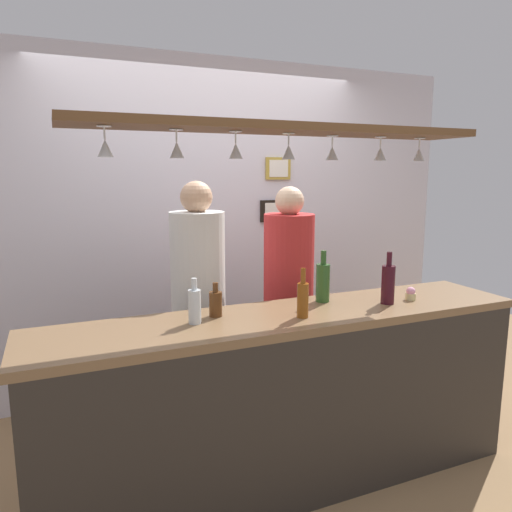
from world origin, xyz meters
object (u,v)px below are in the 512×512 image
Objects in this scene: person_left_white_patterned_shirt at (198,288)px; bottle_champagne_green at (323,282)px; bottle_beer_brown_stubby at (216,303)px; picture_frame_upper_small at (278,168)px; person_middle_red_shirt at (289,283)px; bottle_wine_dark_red at (388,283)px; bottle_beer_amber_tall at (303,299)px; picture_frame_lower_pair at (277,211)px; cupcake at (411,294)px; bottle_soda_clear at (195,305)px.

person_left_white_patterned_shirt is 5.59× the size of bottle_champagne_green.
picture_frame_upper_small is (0.98, 1.30, 0.70)m from bottle_beer_brown_stubby.
person_middle_red_shirt is 9.10× the size of bottle_beer_brown_stubby.
person_middle_red_shirt is 5.46× the size of bottle_wine_dark_red.
bottle_beer_amber_tall is 0.87× the size of picture_frame_lower_pair.
cupcake is (1.16, -0.14, -0.03)m from bottle_beer_brown_stubby.
bottle_beer_brown_stubby is 0.45m from bottle_beer_amber_tall.
bottle_beer_amber_tall is 0.55m from bottle_soda_clear.
bottle_champagne_green is 1.00× the size of picture_frame_lower_pair.
bottle_wine_dark_red is at bearing -30.35° from bottle_champagne_green.
cupcake is (0.46, -0.68, 0.04)m from person_middle_red_shirt.
bottle_wine_dark_red is (0.32, -0.19, -0.00)m from bottle_champagne_green.
picture_frame_upper_small reaches higher than bottle_champagne_green.
picture_frame_lower_pair reaches higher than bottle_beer_brown_stubby.
bottle_beer_brown_stubby is 2.31× the size of cupcake.
bottle_wine_dark_red is (0.57, 0.04, 0.02)m from bottle_beer_amber_tall.
bottle_champagne_green and bottle_wine_dark_red have the same top height.
bottle_beer_amber_tall is 1.18× the size of picture_frame_upper_small.
bottle_wine_dark_red is 1.36× the size of picture_frame_upper_small.
cupcake is at bearing -82.70° from picture_frame_lower_pair.
person_left_white_patterned_shirt is at bearing 83.36° from bottle_beer_brown_stubby.
bottle_soda_clear is (-0.83, -0.61, 0.09)m from person_middle_red_shirt.
bottle_champagne_green is at bearing 7.62° from bottle_soda_clear.
bottle_champagne_green is 1.00× the size of bottle_wine_dark_red.
picture_frame_lower_pair reaches higher than cupcake.
bottle_beer_brown_stubby is 0.99m from bottle_wine_dark_red.
bottle_beer_amber_tall is at bearing -110.70° from picture_frame_lower_pair.
person_middle_red_shirt is at bearing 37.59° from bottle_beer_brown_stubby.
bottle_champagne_green reaches higher than cupcake.
picture_frame_upper_small is at bearing 69.05° from bottle_beer_amber_tall.
cupcake is 0.26× the size of picture_frame_lower_pair.
bottle_beer_amber_tall reaches higher than bottle_beer_brown_stubby.
bottle_wine_dark_red is at bearing -176.39° from cupcake.
cupcake is (1.10, -0.68, 0.01)m from person_left_white_patterned_shirt.
cupcake is 1.63m from picture_frame_upper_small.
bottle_champagne_green is at bearing -103.72° from picture_frame_lower_pair.
bottle_soda_clear is 1.90m from picture_frame_upper_small.
bottle_beer_brown_stubby is 0.60× the size of bottle_champagne_green.
picture_frame_lower_pair is (-0.01, 0.00, -0.35)m from picture_frame_upper_small.
bottle_wine_dark_red is at bearing 4.26° from bottle_beer_amber_tall.
picture_frame_lower_pair is (0.97, 1.30, 0.35)m from bottle_beer_brown_stubby.
person_left_white_patterned_shirt is 1.29m from cupcake.
person_middle_red_shirt is 21.00× the size of cupcake.
cupcake is at bearing -6.90° from bottle_beer_brown_stubby.
cupcake is at bearing 3.61° from bottle_wine_dark_red.
picture_frame_lower_pair reaches higher than bottle_champagne_green.
bottle_wine_dark_red is at bearing -90.00° from picture_frame_upper_small.
bottle_beer_brown_stubby is 0.60× the size of picture_frame_lower_pair.
cupcake is (0.49, -0.17, -0.08)m from bottle_champagne_green.
person_left_white_patterned_shirt is 1.26m from picture_frame_lower_pair.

